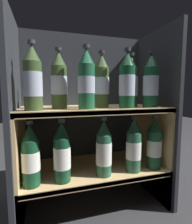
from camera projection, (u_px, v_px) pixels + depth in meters
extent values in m
cube|color=#23262B|center=(85.00, 113.00, 1.05)|extent=(0.73, 0.02, 0.91)
cube|color=#23262B|center=(15.00, 121.00, 0.77)|extent=(0.02, 0.39, 0.91)
cube|color=#23262B|center=(154.00, 115.00, 0.97)|extent=(0.02, 0.39, 0.91)
cube|color=tan|center=(93.00, 168.00, 0.90)|extent=(0.69, 0.35, 0.02)
cube|color=tan|center=(103.00, 183.00, 0.75)|extent=(0.69, 0.02, 0.03)
cube|color=tan|center=(23.00, 197.00, 0.81)|extent=(0.01, 0.35, 0.18)
cube|color=tan|center=(150.00, 177.00, 1.01)|extent=(0.01, 0.35, 0.18)
cube|color=tan|center=(93.00, 109.00, 0.87)|extent=(0.69, 0.35, 0.02)
cube|color=tan|center=(104.00, 112.00, 0.71)|extent=(0.69, 0.02, 0.03)
cube|color=tan|center=(21.00, 166.00, 0.80)|extent=(0.01, 0.35, 0.49)
cube|color=tan|center=(151.00, 151.00, 0.99)|extent=(0.01, 0.35, 0.49)
cylinder|color=#384C28|center=(33.00, 87.00, 0.68)|extent=(0.07, 0.07, 0.19)
cylinder|color=#9EA8BC|center=(33.00, 84.00, 0.67)|extent=(0.07, 0.07, 0.09)
cone|color=#384C28|center=(32.00, 53.00, 0.66)|extent=(0.07, 0.07, 0.06)
cylinder|color=#333338|center=(31.00, 42.00, 0.66)|extent=(0.03, 0.03, 0.01)
cylinder|color=#1E5638|center=(86.00, 87.00, 0.74)|extent=(0.07, 0.07, 0.19)
cylinder|color=#9EA8BC|center=(86.00, 85.00, 0.74)|extent=(0.07, 0.07, 0.07)
cone|color=#1E5638|center=(86.00, 56.00, 0.72)|extent=(0.07, 0.07, 0.06)
cylinder|color=#333338|center=(86.00, 46.00, 0.72)|extent=(0.03, 0.03, 0.01)
cylinder|color=#144228|center=(127.00, 88.00, 0.79)|extent=(0.07, 0.07, 0.19)
cylinder|color=#9EA8BC|center=(127.00, 85.00, 0.79)|extent=(0.07, 0.07, 0.09)
cone|color=#144228|center=(127.00, 59.00, 0.78)|extent=(0.07, 0.07, 0.06)
cylinder|color=#333338|center=(128.00, 50.00, 0.77)|extent=(0.03, 0.03, 0.01)
cylinder|color=#144228|center=(151.00, 88.00, 0.83)|extent=(0.07, 0.07, 0.19)
cylinder|color=#9EA8BC|center=(151.00, 86.00, 0.83)|extent=(0.07, 0.07, 0.09)
cone|color=#144228|center=(152.00, 60.00, 0.81)|extent=(0.07, 0.07, 0.06)
cylinder|color=#333338|center=(152.00, 52.00, 0.81)|extent=(0.03, 0.03, 0.01)
cylinder|color=#384C28|center=(59.00, 88.00, 0.78)|extent=(0.07, 0.07, 0.19)
cylinder|color=#9EA8BC|center=(59.00, 85.00, 0.78)|extent=(0.07, 0.07, 0.08)
cone|color=#384C28|center=(58.00, 58.00, 0.77)|extent=(0.07, 0.07, 0.06)
cylinder|color=#333338|center=(58.00, 49.00, 0.76)|extent=(0.03, 0.03, 0.01)
cylinder|color=#384C28|center=(102.00, 88.00, 0.84)|extent=(0.07, 0.07, 0.19)
cylinder|color=#9EA8BC|center=(102.00, 86.00, 0.84)|extent=(0.07, 0.07, 0.08)
cone|color=#384C28|center=(102.00, 61.00, 0.83)|extent=(0.07, 0.07, 0.06)
cylinder|color=#333338|center=(102.00, 52.00, 0.82)|extent=(0.03, 0.03, 0.01)
cylinder|color=#384C28|center=(131.00, 88.00, 0.89)|extent=(0.07, 0.07, 0.19)
cylinder|color=#9EA8BC|center=(131.00, 86.00, 0.88)|extent=(0.07, 0.07, 0.10)
cone|color=#384C28|center=(131.00, 63.00, 0.87)|extent=(0.07, 0.07, 0.06)
cylinder|color=#333338|center=(131.00, 54.00, 0.87)|extent=(0.03, 0.03, 0.01)
cylinder|color=#144228|center=(31.00, 163.00, 0.70)|extent=(0.07, 0.07, 0.19)
cylinder|color=silver|center=(31.00, 161.00, 0.70)|extent=(0.07, 0.07, 0.08)
cone|color=#144228|center=(30.00, 132.00, 0.69)|extent=(0.07, 0.07, 0.06)
cylinder|color=#333338|center=(29.00, 122.00, 0.68)|extent=(0.03, 0.03, 0.01)
cylinder|color=#144228|center=(62.00, 160.00, 0.74)|extent=(0.07, 0.07, 0.19)
cylinder|color=silver|center=(62.00, 157.00, 0.74)|extent=(0.07, 0.07, 0.09)
cone|color=#144228|center=(62.00, 130.00, 0.73)|extent=(0.07, 0.07, 0.06)
cylinder|color=#333338|center=(61.00, 121.00, 0.72)|extent=(0.03, 0.03, 0.01)
cylinder|color=#285B42|center=(104.00, 155.00, 0.79)|extent=(0.07, 0.07, 0.19)
cylinder|color=silver|center=(104.00, 153.00, 0.79)|extent=(0.07, 0.07, 0.10)
cone|color=#285B42|center=(104.00, 128.00, 0.78)|extent=(0.07, 0.07, 0.06)
cylinder|color=#333338|center=(104.00, 119.00, 0.77)|extent=(0.03, 0.03, 0.01)
cylinder|color=#285B42|center=(133.00, 152.00, 0.84)|extent=(0.07, 0.07, 0.19)
cylinder|color=silver|center=(133.00, 150.00, 0.84)|extent=(0.07, 0.07, 0.08)
cone|color=#285B42|center=(134.00, 126.00, 0.82)|extent=(0.07, 0.07, 0.06)
cylinder|color=#333338|center=(134.00, 117.00, 0.82)|extent=(0.03, 0.03, 0.01)
cylinder|color=#194C2D|center=(154.00, 150.00, 0.87)|extent=(0.07, 0.07, 0.19)
cylinder|color=silver|center=(154.00, 148.00, 0.87)|extent=(0.07, 0.07, 0.08)
cone|color=#194C2D|center=(155.00, 125.00, 0.86)|extent=(0.07, 0.07, 0.06)
cylinder|color=#333338|center=(155.00, 117.00, 0.85)|extent=(0.03, 0.03, 0.01)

